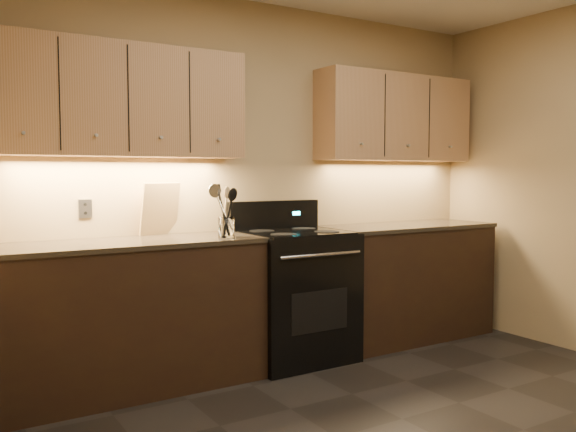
% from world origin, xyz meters
% --- Properties ---
extents(wall_back, '(4.00, 0.04, 2.60)m').
position_xyz_m(wall_back, '(0.00, 2.00, 1.30)').
color(wall_back, tan).
rests_on(wall_back, ground).
extents(wall_left, '(0.04, 4.00, 2.60)m').
position_xyz_m(wall_left, '(-2.00, 0.00, 1.30)').
color(wall_left, tan).
rests_on(wall_left, ground).
extents(counter_left, '(1.62, 0.62, 0.93)m').
position_xyz_m(counter_left, '(-1.10, 1.70, 0.47)').
color(counter_left, black).
rests_on(counter_left, ground).
extents(counter_right, '(1.46, 0.62, 0.93)m').
position_xyz_m(counter_right, '(1.18, 1.70, 0.47)').
color(counter_right, black).
rests_on(counter_right, ground).
extents(stove, '(0.76, 0.68, 1.14)m').
position_xyz_m(stove, '(0.08, 1.68, 0.48)').
color(stove, black).
rests_on(stove, ground).
extents(upper_cab_left, '(1.60, 0.30, 0.70)m').
position_xyz_m(upper_cab_left, '(-1.10, 1.85, 1.80)').
color(upper_cab_left, tan).
rests_on(upper_cab_left, wall_back).
extents(upper_cab_right, '(1.44, 0.30, 0.70)m').
position_xyz_m(upper_cab_right, '(1.18, 1.85, 1.80)').
color(upper_cab_right, tan).
rests_on(upper_cab_right, wall_back).
extents(outlet_plate, '(0.08, 0.01, 0.12)m').
position_xyz_m(outlet_plate, '(-1.30, 1.99, 1.12)').
color(outlet_plate, '#B2B5BA').
rests_on(outlet_plate, wall_back).
extents(utensil_crock, '(0.14, 0.14, 0.13)m').
position_xyz_m(utensil_crock, '(-0.51, 1.57, 0.99)').
color(utensil_crock, white).
rests_on(utensil_crock, counter_left).
extents(cutting_board, '(0.29, 0.15, 0.35)m').
position_xyz_m(cutting_board, '(-0.82, 1.96, 1.11)').
color(cutting_board, tan).
rests_on(cutting_board, counter_left).
extents(wooden_spoon, '(0.15, 0.16, 0.33)m').
position_xyz_m(wooden_spoon, '(-0.54, 1.56, 1.11)').
color(wooden_spoon, tan).
rests_on(wooden_spoon, utensil_crock).
extents(black_spoon, '(0.10, 0.15, 0.32)m').
position_xyz_m(black_spoon, '(-0.52, 1.58, 1.10)').
color(black_spoon, black).
rests_on(black_spoon, utensil_crock).
extents(black_turner, '(0.15, 0.14, 0.36)m').
position_xyz_m(black_turner, '(-0.50, 1.55, 1.12)').
color(black_turner, black).
rests_on(black_turner, utensil_crock).
extents(steel_spatula, '(0.18, 0.11, 0.35)m').
position_xyz_m(steel_spatula, '(-0.49, 1.58, 1.12)').
color(steel_spatula, silver).
rests_on(steel_spatula, utensil_crock).
extents(steel_skimmer, '(0.22, 0.11, 0.35)m').
position_xyz_m(steel_skimmer, '(-0.47, 1.56, 1.11)').
color(steel_skimmer, silver).
rests_on(steel_skimmer, utensil_crock).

